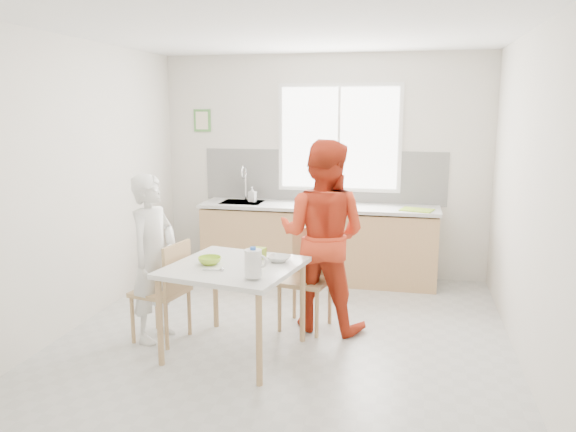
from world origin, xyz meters
name	(u,v)px	position (x,y,z in m)	size (l,w,h in m)	color
ground	(282,343)	(0.00, 0.00, 0.00)	(4.50, 4.50, 0.00)	#B7B7B2
room_shell	(281,158)	(0.00, 0.00, 1.64)	(4.50, 4.50, 4.50)	silver
window	(339,138)	(0.20, 2.23, 1.70)	(1.50, 0.06, 1.30)	white
backsplash	(322,177)	(0.00, 2.24, 1.23)	(3.00, 0.02, 0.65)	white
picture_frame	(202,121)	(-1.55, 2.23, 1.90)	(0.22, 0.03, 0.28)	#509342
kitchen_counter	(318,246)	(0.00, 1.95, 0.42)	(2.84, 0.64, 1.37)	tan
dining_table	(234,274)	(-0.34, -0.27, 0.70)	(1.17, 1.17, 0.78)	silver
chair_left	(167,287)	(-1.01, -0.15, 0.50)	(0.49, 0.49, 0.91)	tan
chair_far	(308,274)	(0.15, 0.47, 0.51)	(0.50, 0.50, 0.93)	tan
person_white	(153,258)	(-1.14, -0.13, 0.75)	(0.55, 0.36, 1.50)	white
person_red	(323,236)	(0.29, 0.46, 0.89)	(0.87, 0.68, 1.78)	red
bowl_green	(210,261)	(-0.55, -0.29, 0.81)	(0.19, 0.19, 0.06)	#A0D030
bowl_white	(279,259)	(0.00, -0.08, 0.80)	(0.19, 0.19, 0.05)	silver
milk_jug	(254,263)	(-0.08, -0.61, 0.90)	(0.18, 0.13, 0.23)	white
green_box	(259,253)	(-0.19, -0.02, 0.82)	(0.10, 0.10, 0.09)	#94BE2C
spoon	(212,270)	(-0.46, -0.48, 0.79)	(0.01, 0.01, 0.16)	#A5A5AA
cutting_board	(417,210)	(1.15, 1.83, 0.93)	(0.35, 0.25, 0.01)	#91BC2B
wine_bottle_a	(322,191)	(0.04, 2.00, 1.08)	(0.07, 0.07, 0.32)	black
wine_bottle_b	(325,192)	(0.07, 2.01, 1.07)	(0.07, 0.07, 0.30)	black
jar_amber	(344,198)	(0.29, 2.02, 1.00)	(0.06, 0.06, 0.16)	#8D601E
soap_bottle	(252,194)	(-0.84, 2.01, 1.01)	(0.08, 0.09, 0.18)	#999999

